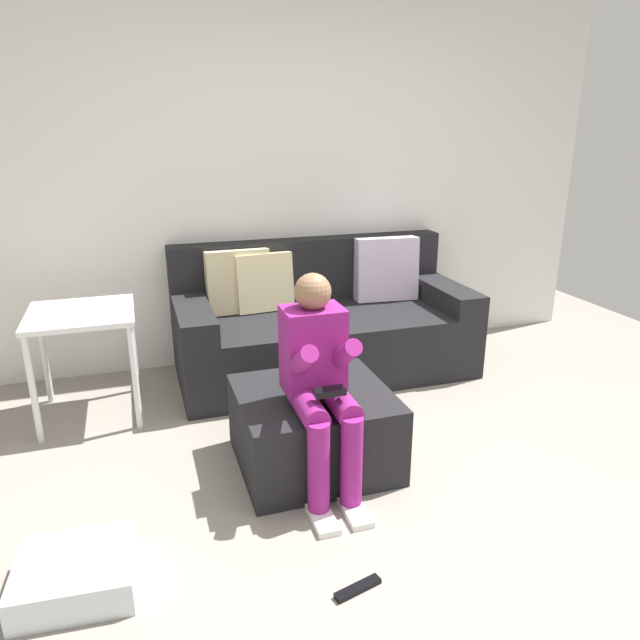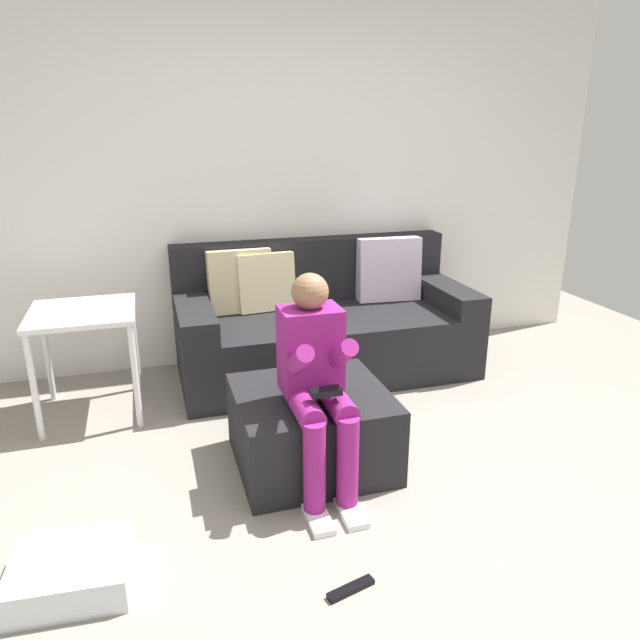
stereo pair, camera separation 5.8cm
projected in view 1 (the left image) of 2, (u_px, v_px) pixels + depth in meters
ground_plane at (416, 532)px, 2.53m from camera, size 6.42×6.42×0.00m
wall_back at (280, 171)px, 4.14m from camera, size 4.94×0.10×2.72m
couch_sectional at (322, 325)px, 4.13m from camera, size 2.01×0.91×0.90m
ottoman at (314, 428)px, 2.99m from camera, size 0.76×0.71×0.40m
person_seated at (320, 376)px, 2.69m from camera, size 0.28×0.60×1.04m
storage_bin at (77, 574)px, 2.19m from camera, size 0.46×0.40×0.14m
side_table at (82, 327)px, 3.38m from camera, size 0.59×0.59×0.65m
remote_near_ottoman at (358, 588)px, 2.20m from camera, size 0.20×0.09×0.02m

